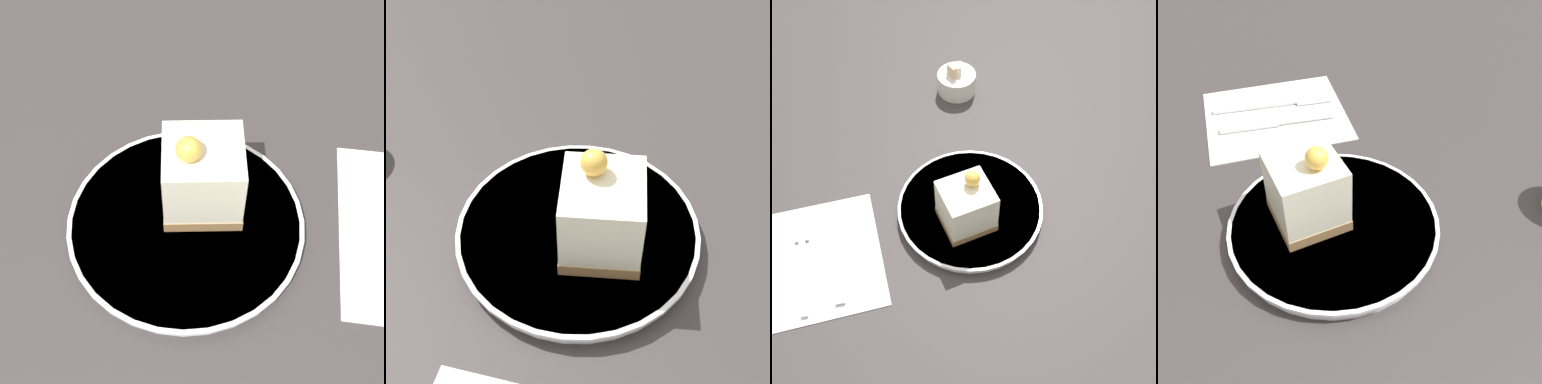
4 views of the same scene
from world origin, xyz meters
The scene contains 6 objects.
ground_plane centered at (0.00, 0.00, 0.00)m, with size 4.00×4.00×0.00m, color #383333.
plate centered at (-0.03, -0.01, 0.01)m, with size 0.23×0.23×0.02m.
cake_slice centered at (-0.05, -0.03, 0.06)m, with size 0.08×0.07×0.10m.
napkin centered at (-0.27, 0.00, 0.00)m, with size 0.20×0.22×0.00m.
fork centered at (-0.30, 0.02, 0.01)m, with size 0.05×0.18×0.00m.
knife centered at (-0.25, -0.02, 0.01)m, with size 0.04×0.17×0.00m.
Camera 4 is at (0.26, -0.11, 0.36)m, focal length 40.00 mm.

